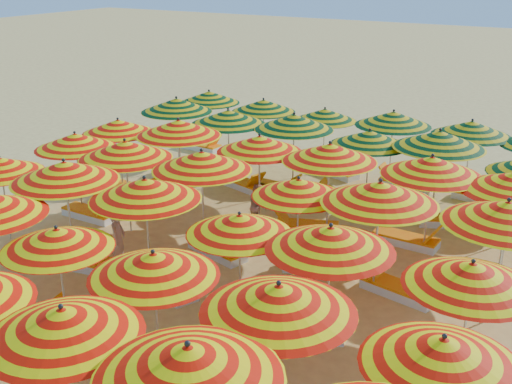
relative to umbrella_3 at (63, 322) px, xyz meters
The scene contains 56 objects.
ground 7.40m from the umbrella_3, 99.55° to the left, with size 120.00×120.00×0.00m, color #EFC76A.
umbrella_3 is the anchor object (origin of this frame).
umbrella_4 2.25m from the umbrella_3, ahead, with size 2.62×2.62×2.66m.
umbrella_8 3.40m from the umbrella_3, 138.31° to the left, with size 2.51×2.51×2.33m.
umbrella_9 2.18m from the umbrella_3, 92.76° to the left, with size 2.71×2.71×2.44m.
umbrella_10 3.17m from the umbrella_3, 40.43° to the left, with size 2.87×2.87×2.59m.
umbrella_11 5.35m from the umbrella_3, 23.90° to the left, with size 2.52×2.52×2.41m.
umbrella_12 8.65m from the umbrella_3, 146.76° to the left, with size 2.55×2.55×2.34m.
umbrella_13 6.53m from the umbrella_3, 135.77° to the left, with size 3.31×3.31×2.71m.
umbrella_14 5.24m from the umbrella_3, 116.79° to the left, with size 2.73×2.73×2.65m.
umbrella_15 4.62m from the umbrella_3, 88.50° to the left, with size 2.78×2.78×2.34m.
umbrella_16 4.98m from the umbrella_3, 64.06° to the left, with size 3.22×3.22×2.58m.
umbrella_17 6.57m from the umbrella_3, 44.23° to the left, with size 3.06×3.06×2.45m.
umbrella_18 9.98m from the umbrella_3, 134.36° to the left, with size 2.51×2.51×2.47m.
umbrella_19 8.30m from the umbrella_3, 125.20° to the left, with size 2.81×2.81×2.64m.
umbrella_20 7.37m from the umbrella_3, 109.30° to the left, with size 3.32×3.32×2.68m.
umbrella_21 7.12m from the umbrella_3, 88.48° to the left, with size 2.59×2.59×2.36m.
umbrella_22 7.30m from the umbrella_3, 72.34° to the left, with size 3.06×3.06×2.71m.
umbrella_23 8.57m from the umbrella_3, 56.06° to the left, with size 3.24×3.24×2.72m.
umbrella_24 11.64m from the umbrella_3, 128.11° to the left, with size 2.87×2.87×2.41m.
umbrella_25 10.42m from the umbrella_3, 117.82° to the left, with size 2.70×2.70×2.69m.
umbrella_26 9.61m from the umbrella_3, 103.09° to the left, with size 2.55×2.55×2.54m.
umbrella_27 9.26m from the umbrella_3, 90.02° to the left, with size 2.79×2.79×2.66m.
umbrella_28 9.89m from the umbrella_3, 74.82° to the left, with size 2.74×2.74×2.64m.
umbrella_30 13.73m from the umbrella_3, 120.34° to the left, with size 2.49×2.49×2.63m.
umbrella_31 12.32m from the umbrella_3, 111.71° to the left, with size 2.46×2.46×2.57m.
umbrella_32 12.01m from the umbrella_3, 101.27° to the left, with size 3.25×3.25×2.63m.
umbrella_33 11.72m from the umbrella_3, 89.26° to the left, with size 2.90×2.90×2.46m.
umbrella_34 12.00m from the umbrella_3, 79.70° to the left, with size 3.03×3.03×2.71m.
umbrella_36 15.84m from the umbrella_3, 116.83° to the left, with size 2.87×2.87×2.45m.
umbrella_37 14.73m from the umbrella_3, 108.58° to the left, with size 3.00×3.00×2.42m.
umbrella_38 14.35m from the umbrella_3, 99.58° to the left, with size 2.42×2.42×2.32m.
umbrella_39 13.94m from the umbrella_3, 89.61° to the left, with size 2.86×2.86×2.58m.
umbrella_40 14.31m from the umbrella_3, 79.91° to the left, with size 3.08×3.08×2.54m.
lounger_5 3.75m from the umbrella_3, 130.50° to the left, with size 1.81×0.92×0.69m.
lounger_6 2.95m from the umbrella_3, 76.56° to the left, with size 1.76×0.68×0.69m.
lounger_8 6.48m from the umbrella_3, 132.84° to the left, with size 1.80×0.82×0.69m.
lounger_9 5.37m from the umbrella_3, 110.87° to the left, with size 1.82×1.21×0.69m.
lounger_10 5.18m from the umbrella_3, 70.57° to the left, with size 1.82×1.20×0.69m.
lounger_11 9.61m from the umbrella_3, 132.78° to the left, with size 1.74×0.60×0.69m.
lounger_12 7.27m from the umbrella_3, 105.28° to the left, with size 1.83×1.03×0.69m.
lounger_13 7.57m from the umbrella_3, 83.81° to the left, with size 1.83×1.07×0.69m.
lounger_14 7.86m from the umbrella_3, 69.01° to the left, with size 1.81×0.92×0.69m.
lounger_15 11.35m from the umbrella_3, 126.14° to the left, with size 1.79×0.81×0.69m.
lounger_16 9.43m from the umbrella_3, 93.73° to the left, with size 1.83×1.16×0.69m.
lounger_17 10.20m from the umbrella_3, 77.93° to the left, with size 1.76×0.65×0.69m.
lounger_18 12.16m from the umbrella_3, 109.30° to the left, with size 1.83×1.05×0.69m.
lounger_19 12.06m from the umbrella_3, 103.87° to the left, with size 1.77×0.70×0.69m.
lounger_20 11.87m from the umbrella_3, 92.19° to the left, with size 1.80×0.81×0.69m.
lounger_21 12.14m from the umbrella_3, 76.76° to the left, with size 1.82×1.21×0.69m.
lounger_22 16.27m from the umbrella_3, 118.29° to the left, with size 1.76×0.68×0.69m.
lounger_23 14.30m from the umbrella_3, 97.28° to the left, with size 1.83×1.16×0.69m.
lounger_24 14.21m from the umbrella_3, 87.57° to the left, with size 1.75×0.63×0.69m.
lounger_25 14.51m from the umbrella_3, 77.52° to the left, with size 1.78×0.75×0.69m.
beachgoer_b 9.11m from the umbrella_3, 102.10° to the left, with size 0.62×0.48×1.28m, color tan.
beachgoer_a 6.35m from the umbrella_3, 125.70° to the left, with size 0.52×0.34×1.42m, color tan.
Camera 1 is at (7.63, -12.43, 7.16)m, focal length 45.00 mm.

